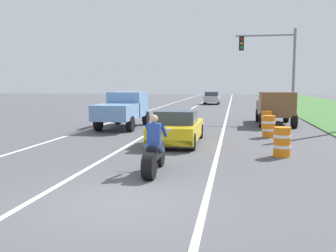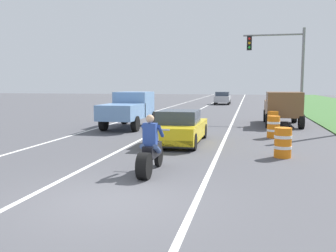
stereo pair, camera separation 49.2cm
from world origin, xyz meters
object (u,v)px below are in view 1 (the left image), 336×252
object	(u,v)px
pickup_truck_right_shoulder_brown	(275,106)
construction_barrel_mid	(269,126)
traffic_light_mast_near	(276,61)
construction_barrel_nearest	(282,142)
motorcycle_with_rider	(154,152)
sports_car_yellow	(177,128)
distant_car_far_ahead	(212,98)
pickup_truck_left_lane_light_blue	(123,108)
construction_barrel_far	(267,120)

from	to	relation	value
pickup_truck_right_shoulder_brown	construction_barrel_mid	world-z (taller)	pickup_truck_right_shoulder_brown
traffic_light_mast_near	construction_barrel_mid	xyz separation A→B (m)	(-1.05, -8.06, -3.44)
construction_barrel_nearest	motorcycle_with_rider	bearing A→B (deg)	-139.89
motorcycle_with_rider	sports_car_yellow	distance (m)	5.32
construction_barrel_nearest	distant_car_far_ahead	world-z (taller)	distant_car_far_ahead
pickup_truck_right_shoulder_brown	traffic_light_mast_near	size ratio (longest dim) A/B	0.80
motorcycle_with_rider	traffic_light_mast_near	distance (m)	16.84
motorcycle_with_rider	pickup_truck_left_lane_light_blue	xyz separation A→B (m)	(-3.98, 10.19, 0.51)
construction_barrel_far	pickup_truck_right_shoulder_brown	bearing A→B (deg)	75.31
motorcycle_with_rider	pickup_truck_right_shoulder_brown	size ratio (longest dim) A/B	0.46
construction_barrel_nearest	pickup_truck_right_shoulder_brown	bearing A→B (deg)	85.52
construction_barrel_mid	construction_barrel_far	distance (m)	3.00
construction_barrel_far	distant_car_far_ahead	xyz separation A→B (m)	(-4.42, 24.74, 0.27)
motorcycle_with_rider	pickup_truck_right_shoulder_brown	world-z (taller)	pickup_truck_right_shoulder_brown
traffic_light_mast_near	motorcycle_with_rider	bearing A→B (deg)	-106.67
motorcycle_with_rider	traffic_light_mast_near	world-z (taller)	traffic_light_mast_near
pickup_truck_right_shoulder_brown	construction_barrel_far	bearing A→B (deg)	-104.69
motorcycle_with_rider	construction_barrel_mid	bearing A→B (deg)	64.56
construction_barrel_nearest	traffic_light_mast_near	bearing A→B (deg)	85.39
sports_car_yellow	pickup_truck_right_shoulder_brown	size ratio (longest dim) A/B	0.90
traffic_light_mast_near	construction_barrel_nearest	bearing A→B (deg)	-94.61
pickup_truck_left_lane_light_blue	construction_barrel_nearest	xyz separation A→B (m)	(7.70, -7.06, -0.60)
construction_barrel_far	distant_car_far_ahead	size ratio (longest dim) A/B	0.25
pickup_truck_left_lane_light_blue	motorcycle_with_rider	bearing A→B (deg)	-68.63
pickup_truck_left_lane_light_blue	construction_barrel_nearest	size ratio (longest dim) A/B	4.80
distant_car_far_ahead	traffic_light_mast_near	bearing A→B (deg)	-74.85
motorcycle_with_rider	distant_car_far_ahead	world-z (taller)	motorcycle_with_rider
pickup_truck_left_lane_light_blue	construction_barrel_far	world-z (taller)	pickup_truck_left_lane_light_blue
construction_barrel_far	distant_car_far_ahead	bearing A→B (deg)	100.14
motorcycle_with_rider	construction_barrel_far	size ratio (longest dim) A/B	2.21
sports_car_yellow	construction_barrel_mid	xyz separation A→B (m)	(3.88, 2.42, -0.13)
construction_barrel_nearest	construction_barrel_mid	world-z (taller)	same
construction_barrel_nearest	distant_car_far_ahead	xyz separation A→B (m)	(-4.31, 32.36, 0.27)
pickup_truck_right_shoulder_brown	construction_barrel_mid	bearing A→B (deg)	-98.43
traffic_light_mast_near	construction_barrel_mid	size ratio (longest dim) A/B	6.00
pickup_truck_left_lane_light_blue	construction_barrel_mid	size ratio (longest dim) A/B	4.80
construction_barrel_mid	construction_barrel_far	size ratio (longest dim) A/B	1.00
sports_car_yellow	construction_barrel_far	distance (m)	6.76
motorcycle_with_rider	construction_barrel_nearest	distance (m)	4.85
motorcycle_with_rider	traffic_light_mast_near	size ratio (longest dim) A/B	0.37
traffic_light_mast_near	distant_car_far_ahead	bearing A→B (deg)	105.15
motorcycle_with_rider	construction_barrel_far	distance (m)	11.40
pickup_truck_left_lane_light_blue	pickup_truck_right_shoulder_brown	size ratio (longest dim) A/B	1.00
construction_barrel_mid	distant_car_far_ahead	bearing A→B (deg)	98.76
sports_car_yellow	traffic_light_mast_near	distance (m)	12.05
distant_car_far_ahead	construction_barrel_far	bearing A→B (deg)	-79.86
pickup_truck_left_lane_light_blue	construction_barrel_far	xyz separation A→B (m)	(7.82, 0.55, -0.60)
sports_car_yellow	pickup_truck_right_shoulder_brown	bearing A→B (deg)	59.56
pickup_truck_left_lane_light_blue	distant_car_far_ahead	xyz separation A→B (m)	(3.39, 25.30, -0.33)
pickup_truck_left_lane_light_blue	distant_car_far_ahead	world-z (taller)	pickup_truck_left_lane_light_blue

